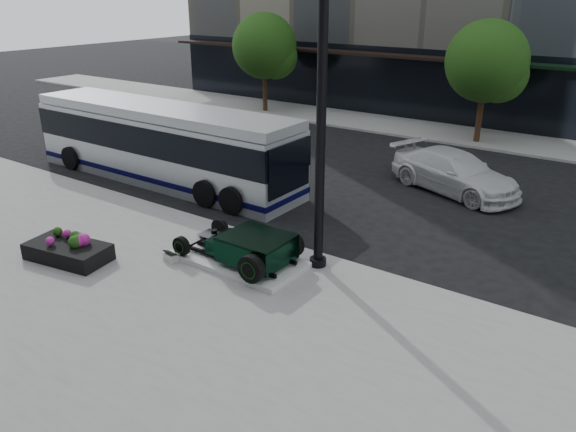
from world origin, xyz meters
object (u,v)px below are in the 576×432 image
Objects in this scene: flower_planter at (68,250)px; transit_bus at (163,143)px; lamppost at (321,127)px; white_sedan at (455,172)px; hot_rod at (250,247)px.

flower_planter is 0.20× the size of transit_bus.
lamppost is 3.32× the size of flower_planter.
flower_planter is 0.48× the size of white_sedan.
transit_bus is at bearing 161.62° from lamppost.
flower_planter is 7.53m from transit_bus.
hot_rod is 9.58m from white_sedan.
flower_planter is at bearing 171.66° from white_sedan.
hot_rod is at bearing -28.33° from transit_bus.
transit_bus reaches higher than hot_rod.
lamppost reaches higher than white_sedan.
hot_rod is at bearing -141.68° from lamppost.
white_sedan is at bearing 61.20° from flower_planter.
transit_bus reaches higher than flower_planter.
flower_planter is 13.56m from white_sedan.
white_sedan is (9.83, 5.20, -0.74)m from transit_bus.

